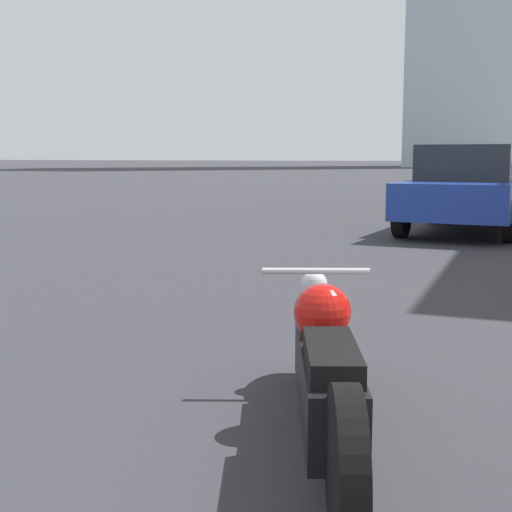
{
  "coord_description": "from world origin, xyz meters",
  "views": [
    {
      "loc": [
        3.28,
        1.75,
        1.37
      ],
      "look_at": [
        1.31,
        6.85,
        0.6
      ],
      "focal_mm": 50.0,
      "sensor_mm": 36.0,
      "label": 1
    }
  ],
  "objects": [
    {
      "name": "parked_car_blue",
      "position": [
        2.23,
        15.17,
        0.8
      ],
      "size": [
        2.21,
        4.65,
        1.56
      ],
      "rotation": [
        0.0,
        0.0,
        -0.07
      ],
      "color": "#1E3899",
      "rests_on": "ground_plane"
    },
    {
      "name": "parked_car_red",
      "position": [
        2.28,
        26.81,
        0.8
      ],
      "size": [
        1.91,
        3.83,
        1.62
      ],
      "rotation": [
        0.0,
        0.0,
        -0.01
      ],
      "color": "red",
      "rests_on": "ground_plane"
    },
    {
      "name": "motorcycle",
      "position": [
        2.41,
        4.92,
        0.37
      ],
      "size": [
        1.04,
        2.33,
        0.74
      ],
      "rotation": [
        0.0,
        0.0,
        0.35
      ],
      "color": "black",
      "rests_on": "ground_plane"
    }
  ]
}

